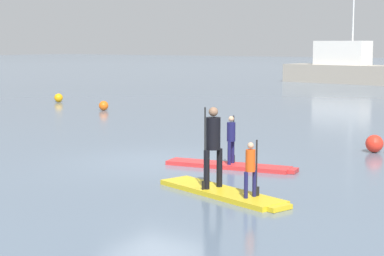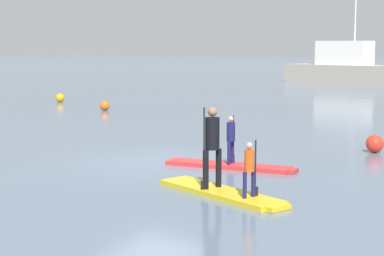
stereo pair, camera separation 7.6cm
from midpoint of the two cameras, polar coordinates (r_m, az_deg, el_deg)
ground_plane at (r=17.00m, az=-2.82°, el=-2.89°), size 240.00×240.00×0.00m
paddleboard_near at (r=16.12m, az=3.48°, el=-3.28°), size 3.32×1.10×0.10m
paddler_child_solo at (r=16.02m, az=3.52°, el=-0.78°), size 0.24×0.40×1.17m
paddleboard_far at (r=13.25m, az=2.78°, el=-5.62°), size 3.29×1.64×0.10m
paddler_adult at (r=13.29m, az=1.91°, el=-1.20°), size 0.37×0.50×1.66m
paddler_child_front at (r=12.57m, az=5.18°, el=-3.35°), size 0.23×0.37×1.09m
fishing_boat_green_midground at (r=51.30m, az=13.24°, el=5.08°), size 9.64×3.84×8.37m
mooring_buoy_near at (r=19.00m, az=15.63°, el=-1.32°), size 0.49×0.49×0.49m
mooring_buoy_mid at (r=34.65m, az=-11.27°, el=2.58°), size 0.44×0.44×0.44m
mooring_buoy_far at (r=30.01m, az=-7.47°, el=1.93°), size 0.43×0.43×0.43m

